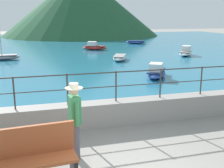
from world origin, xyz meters
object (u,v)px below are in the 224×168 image
boat_3 (3,57)px  boat_4 (94,47)px  boat_0 (186,52)px  boat_5 (156,72)px  boat_1 (136,42)px  person_walking (75,117)px  boat_2 (120,57)px  bench_main (31,155)px

boat_3 → boat_4: size_ratio=0.96×
boat_0 → boat_4: size_ratio=0.96×
boat_3 → boat_5: 11.75m
boat_0 → boat_1: 10.30m
boat_4 → boat_3: bearing=-149.9°
boat_1 → boat_5: (-5.23, -17.25, 0.07)m
person_walking → boat_2: (5.10, 13.29, -0.72)m
person_walking → boat_2: size_ratio=0.71×
boat_1 → boat_5: bearing=-106.9°
person_walking → boat_4: bearing=76.9°
boat_1 → boat_2: (-5.38, -11.25, 0.00)m
boat_1 → boat_4: (-5.80, -4.41, 0.07)m
bench_main → boat_2: bearing=66.7°
person_walking → boat_4: 20.68m
boat_2 → boat_3: boat_3 is taller
bench_main → person_walking: size_ratio=0.99×
boat_3 → boat_5: boat_3 is taller
person_walking → boat_3: boat_3 is taller
person_walking → boat_0: 17.99m
boat_4 → bench_main: bearing=-105.1°
person_walking → boat_0: person_walking is taller
person_walking → bench_main: bearing=-142.4°
boat_0 → boat_4: same height
boat_0 → boat_3: 13.99m
bench_main → boat_5: size_ratio=0.71×
boat_2 → person_walking: bearing=-111.0°
boat_2 → boat_4: bearing=93.5°
boat_0 → boat_4: bearing=136.8°
boat_4 → boat_5: same height
boat_2 → boat_0: bearing=9.3°
person_walking → boat_3: (-2.96, 15.69, -0.71)m
boat_3 → boat_4: 8.84m
bench_main → boat_5: (6.20, 8.01, -0.23)m
bench_main → boat_1: (11.43, 25.27, -0.30)m
person_walking → boat_4: size_ratio=0.71×
boat_0 → boat_1: boat_0 is taller
bench_main → boat_2: bench_main is taller
person_walking → boat_4: (4.68, 20.13, -0.65)m
boat_0 → boat_5: bearing=-129.3°
person_walking → boat_3: size_ratio=0.74×
boat_2 → boat_3: (-8.07, 2.40, 0.01)m
boat_4 → boat_5: (0.57, -12.84, 0.00)m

